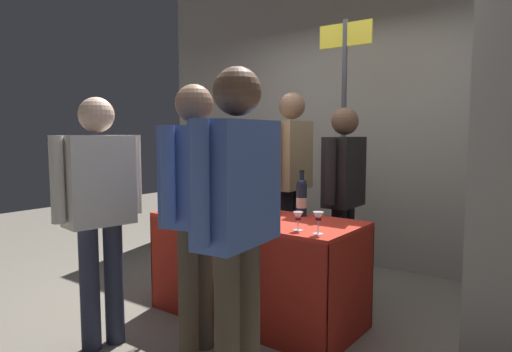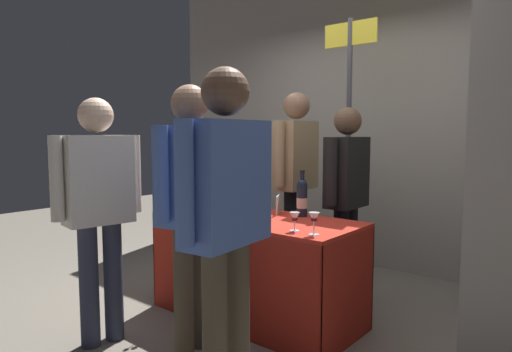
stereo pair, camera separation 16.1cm
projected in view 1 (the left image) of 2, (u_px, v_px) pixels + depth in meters
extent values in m
plane|color=gray|center=(256.00, 317.00, 3.35)|extent=(12.00, 12.00, 0.00)
cube|color=#9E998E|center=(361.00, 111.00, 4.65)|extent=(5.22, 0.12, 3.16)
cube|color=red|center=(256.00, 219.00, 3.27)|extent=(1.53, 0.68, 0.02)
cube|color=#A32519|center=(227.00, 281.00, 3.04)|extent=(1.53, 0.01, 0.73)
cube|color=#A32519|center=(281.00, 259.00, 3.58)|extent=(1.53, 0.01, 0.73)
cube|color=#A32519|center=(183.00, 253.00, 3.76)|extent=(0.01, 0.68, 0.73)
cube|color=#A32519|center=(351.00, 290.00, 2.86)|extent=(0.01, 0.68, 0.73)
cylinder|color=#192333|center=(244.00, 202.00, 3.15)|extent=(0.07, 0.07, 0.26)
sphere|color=#192333|center=(244.00, 183.00, 3.14)|extent=(0.07, 0.07, 0.07)
cylinder|color=#192333|center=(244.00, 178.00, 3.13)|extent=(0.03, 0.03, 0.08)
cylinder|color=black|center=(244.00, 171.00, 3.13)|extent=(0.04, 0.04, 0.02)
cylinder|color=beige|center=(244.00, 205.00, 3.15)|extent=(0.07, 0.07, 0.08)
cylinder|color=#192333|center=(178.00, 197.00, 3.50)|extent=(0.07, 0.07, 0.22)
sphere|color=#192333|center=(178.00, 183.00, 3.49)|extent=(0.07, 0.07, 0.07)
cylinder|color=#192333|center=(178.00, 177.00, 3.49)|extent=(0.03, 0.03, 0.09)
cylinder|color=maroon|center=(178.00, 171.00, 3.48)|extent=(0.03, 0.03, 0.02)
cylinder|color=beige|center=(178.00, 199.00, 3.51)|extent=(0.07, 0.07, 0.07)
cylinder|color=black|center=(203.00, 195.00, 3.57)|extent=(0.07, 0.07, 0.23)
sphere|color=black|center=(203.00, 181.00, 3.56)|extent=(0.07, 0.07, 0.07)
cylinder|color=black|center=(203.00, 176.00, 3.56)|extent=(0.03, 0.03, 0.09)
cylinder|color=#B7932D|center=(203.00, 169.00, 3.55)|extent=(0.03, 0.03, 0.02)
cylinder|color=beige|center=(203.00, 198.00, 3.57)|extent=(0.07, 0.07, 0.07)
cylinder|color=#192333|center=(302.00, 200.00, 3.31)|extent=(0.08, 0.08, 0.24)
sphere|color=#192333|center=(302.00, 184.00, 3.30)|extent=(0.08, 0.08, 0.08)
cylinder|color=#192333|center=(302.00, 178.00, 3.29)|extent=(0.03, 0.03, 0.09)
cylinder|color=black|center=(302.00, 171.00, 3.29)|extent=(0.04, 0.04, 0.02)
cylinder|color=beige|center=(301.00, 203.00, 3.31)|extent=(0.08, 0.08, 0.08)
cylinder|color=black|center=(250.00, 198.00, 3.46)|extent=(0.07, 0.07, 0.22)
sphere|color=black|center=(250.00, 184.00, 3.45)|extent=(0.07, 0.07, 0.07)
cylinder|color=black|center=(250.00, 179.00, 3.44)|extent=(0.03, 0.03, 0.08)
cylinder|color=#B7932D|center=(250.00, 173.00, 3.44)|extent=(0.03, 0.03, 0.02)
cylinder|color=beige|center=(250.00, 200.00, 3.46)|extent=(0.07, 0.07, 0.07)
cylinder|color=black|center=(210.00, 194.00, 3.69)|extent=(0.07, 0.07, 0.23)
sphere|color=black|center=(210.00, 180.00, 3.67)|extent=(0.07, 0.07, 0.07)
cylinder|color=black|center=(210.00, 175.00, 3.67)|extent=(0.03, 0.03, 0.08)
cylinder|color=maroon|center=(210.00, 169.00, 3.67)|extent=(0.03, 0.03, 0.02)
cylinder|color=beige|center=(210.00, 196.00, 3.69)|extent=(0.08, 0.08, 0.07)
cylinder|color=black|center=(250.00, 195.00, 3.56)|extent=(0.07, 0.07, 0.24)
sphere|color=black|center=(250.00, 180.00, 3.55)|extent=(0.07, 0.07, 0.07)
cylinder|color=black|center=(250.00, 174.00, 3.54)|extent=(0.03, 0.03, 0.09)
cylinder|color=maroon|center=(250.00, 167.00, 3.54)|extent=(0.03, 0.03, 0.02)
cylinder|color=beige|center=(250.00, 197.00, 3.56)|extent=(0.07, 0.07, 0.08)
cylinder|color=silver|center=(318.00, 234.00, 2.72)|extent=(0.06, 0.06, 0.00)
cylinder|color=silver|center=(318.00, 227.00, 2.72)|extent=(0.01, 0.01, 0.08)
cone|color=silver|center=(318.00, 216.00, 2.71)|extent=(0.07, 0.07, 0.06)
cylinder|color=#590C19|center=(318.00, 219.00, 2.71)|extent=(0.04, 0.04, 0.01)
cylinder|color=silver|center=(220.00, 213.00, 3.42)|extent=(0.07, 0.07, 0.00)
cylinder|color=silver|center=(220.00, 209.00, 3.42)|extent=(0.01, 0.01, 0.06)
cone|color=silver|center=(220.00, 200.00, 3.42)|extent=(0.07, 0.07, 0.07)
cylinder|color=#590C19|center=(220.00, 203.00, 3.42)|extent=(0.04, 0.04, 0.02)
cylinder|color=silver|center=(298.00, 230.00, 2.82)|extent=(0.06, 0.06, 0.00)
cylinder|color=silver|center=(298.00, 225.00, 2.82)|extent=(0.01, 0.01, 0.06)
cone|color=silver|center=(298.00, 216.00, 2.81)|extent=(0.06, 0.06, 0.06)
cylinder|color=#590C19|center=(298.00, 219.00, 2.82)|extent=(0.04, 0.04, 0.01)
cylinder|color=slate|center=(192.00, 204.00, 3.42)|extent=(0.10, 0.10, 0.14)
cylinder|color=#38722D|center=(189.00, 187.00, 3.41)|extent=(0.01, 0.04, 0.25)
ellipsoid|color=pink|center=(187.00, 171.00, 3.38)|extent=(0.03, 0.03, 0.05)
cylinder|color=#38722D|center=(191.00, 190.00, 3.41)|extent=(0.03, 0.02, 0.21)
ellipsoid|color=red|center=(192.00, 176.00, 3.38)|extent=(0.03, 0.03, 0.05)
cylinder|color=#38722D|center=(196.00, 187.00, 3.41)|extent=(0.04, 0.01, 0.25)
ellipsoid|color=#E05B1E|center=(194.00, 171.00, 3.41)|extent=(0.03, 0.03, 0.05)
cube|color=silver|center=(277.00, 204.00, 3.40)|extent=(0.09, 0.16, 0.14)
cylinder|color=black|center=(295.00, 234.00, 4.18)|extent=(0.12, 0.12, 0.86)
cylinder|color=black|center=(286.00, 237.00, 4.03)|extent=(0.12, 0.12, 0.86)
cube|color=tan|center=(292.00, 155.00, 4.03)|extent=(0.24, 0.46, 0.61)
sphere|color=#8C664C|center=(292.00, 106.00, 3.99)|extent=(0.24, 0.24, 0.24)
cylinder|color=tan|center=(305.00, 151.00, 4.26)|extent=(0.08, 0.08, 0.56)
cylinder|color=tan|center=(276.00, 154.00, 3.81)|extent=(0.08, 0.08, 0.56)
cylinder|color=black|center=(346.00, 252.00, 3.69)|extent=(0.12, 0.12, 0.78)
cylinder|color=black|center=(338.00, 256.00, 3.57)|extent=(0.12, 0.12, 0.78)
cube|color=black|center=(344.00, 172.00, 3.56)|extent=(0.21, 0.38, 0.55)
sphere|color=brown|center=(345.00, 121.00, 3.52)|extent=(0.21, 0.21, 0.21)
cylinder|color=black|center=(356.00, 167.00, 3.75)|extent=(0.08, 0.08, 0.51)
cylinder|color=black|center=(331.00, 171.00, 3.37)|extent=(0.08, 0.08, 0.51)
cylinder|color=#4C4233|center=(188.00, 294.00, 2.67)|extent=(0.12, 0.12, 0.82)
cylinder|color=#4C4233|center=(204.00, 284.00, 2.83)|extent=(0.12, 0.12, 0.82)
cube|color=#4C6BB7|center=(195.00, 175.00, 2.68)|extent=(0.30, 0.49, 0.58)
sphere|color=#8C664C|center=(194.00, 103.00, 2.64)|extent=(0.23, 0.23, 0.23)
cylinder|color=#4C6BB7|center=(168.00, 175.00, 2.43)|extent=(0.08, 0.08, 0.54)
cylinder|color=#4C6BB7|center=(217.00, 168.00, 2.93)|extent=(0.08, 0.08, 0.54)
cylinder|color=#2D3347|center=(90.00, 289.00, 2.80)|extent=(0.12, 0.12, 0.79)
cylinder|color=#2D3347|center=(114.00, 283.00, 2.91)|extent=(0.12, 0.12, 0.79)
cube|color=beige|center=(99.00, 180.00, 2.79)|extent=(0.28, 0.44, 0.56)
sphere|color=beige|center=(96.00, 115.00, 2.75)|extent=(0.22, 0.22, 0.22)
cylinder|color=beige|center=(57.00, 180.00, 2.62)|extent=(0.08, 0.08, 0.51)
cylinder|color=beige|center=(135.00, 174.00, 2.96)|extent=(0.08, 0.08, 0.51)
cylinder|color=#4C4233|center=(227.00, 335.00, 2.12)|extent=(0.12, 0.12, 0.83)
cylinder|color=#4C4233|center=(248.00, 320.00, 2.28)|extent=(0.12, 0.12, 0.83)
cube|color=#4C6BB7|center=(237.00, 183.00, 2.13)|extent=(0.26, 0.50, 0.59)
sphere|color=brown|center=(237.00, 91.00, 2.09)|extent=(0.23, 0.23, 0.23)
cylinder|color=#4C6BB7|center=(200.00, 183.00, 1.88)|extent=(0.08, 0.08, 0.54)
cylinder|color=#4C6BB7|center=(267.00, 173.00, 2.37)|extent=(0.08, 0.08, 0.54)
cylinder|color=#47474C|center=(343.00, 155.00, 3.97)|extent=(0.04, 0.04, 2.33)
cube|color=yellow|center=(345.00, 35.00, 3.87)|extent=(0.49, 0.02, 0.20)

